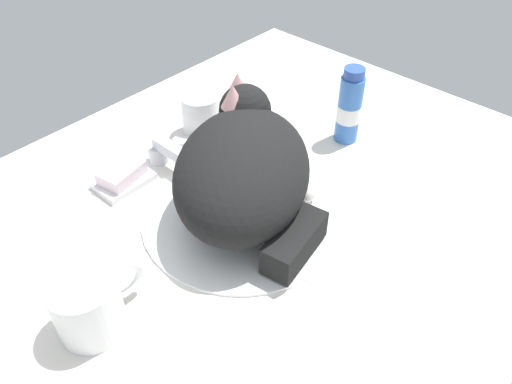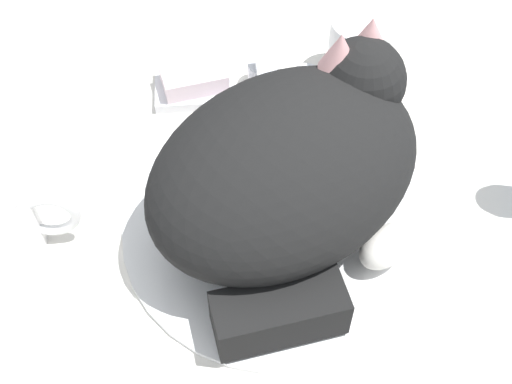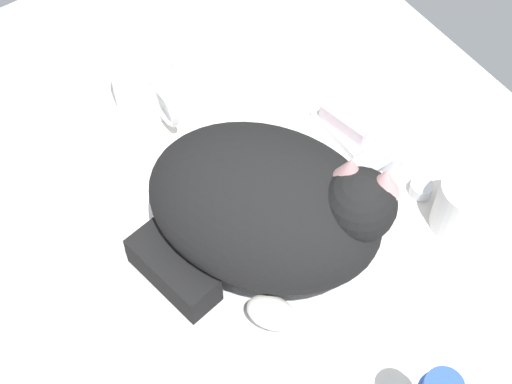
{
  "view_description": "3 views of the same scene",
  "coord_description": "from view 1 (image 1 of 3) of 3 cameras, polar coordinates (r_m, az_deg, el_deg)",
  "views": [
    {
      "loc": [
        -39.4,
        -38.6,
        53.9
      ],
      "look_at": [
        1.48,
        -1.32,
        4.52
      ],
      "focal_mm": 35.07,
      "sensor_mm": 36.0,
      "label": 1
    },
    {
      "loc": [
        -5.73,
        -37.6,
        53.88
      ],
      "look_at": [
        -2.58,
        -0.58,
        6.35
      ],
      "focal_mm": 46.96,
      "sensor_mm": 36.0,
      "label": 2
    },
    {
      "loc": [
        37.2,
        -27.03,
        79.61
      ],
      "look_at": [
        -2.76,
        0.87,
        7.02
      ],
      "focal_mm": 54.44,
      "sensor_mm": 36.0,
      "label": 3
    }
  ],
  "objects": [
    {
      "name": "faucet",
      "position": [
        0.87,
        -10.65,
        4.4
      ],
      "size": [
        12.9,
        9.27,
        5.24
      ],
      "color": "silver",
      "rests_on": "ground_plane"
    },
    {
      "name": "soap_bar",
      "position": [
        0.84,
        -15.07,
        2.12
      ],
      "size": [
        7.91,
        6.03,
        2.24
      ],
      "primitive_type": "cube",
      "rotation": [
        0.0,
        0.0,
        0.2
      ],
      "color": "silver",
      "rests_on": "soap_dish"
    },
    {
      "name": "soap_dish",
      "position": [
        0.85,
        -14.87,
        1.22
      ],
      "size": [
        9.0,
        6.4,
        1.2
      ],
      "primitive_type": "cube",
      "color": "white",
      "rests_on": "ground_plane"
    },
    {
      "name": "cat",
      "position": [
        0.72,
        -1.34,
        2.63
      ],
      "size": [
        32.72,
        30.47,
        16.71
      ],
      "color": "black",
      "rests_on": "sink_basin"
    },
    {
      "name": "ground_plane",
      "position": [
        0.78,
        -1.45,
        -3.39
      ],
      "size": [
        110.0,
        82.5,
        3.0
      ],
      "primitive_type": "cube",
      "color": "silver"
    },
    {
      "name": "toothpaste_bottle",
      "position": [
        0.91,
        10.39,
        9.55
      ],
      "size": [
        4.32,
        4.32,
        14.19
      ],
      "color": "#3870C6",
      "rests_on": "ground_plane"
    },
    {
      "name": "coffee_mug",
      "position": [
        0.65,
        -18.71,
        -11.87
      ],
      "size": [
        12.28,
        8.24,
        8.36
      ],
      "color": "white",
      "rests_on": "ground_plane"
    },
    {
      "name": "sink_basin",
      "position": [
        0.77,
        -1.47,
        -2.34
      ],
      "size": [
        31.16,
        31.16,
        1.0
      ],
      "primitive_type": "cylinder",
      "color": "white",
      "rests_on": "ground_plane"
    },
    {
      "name": "rinse_cup",
      "position": [
        0.93,
        -6.29,
        8.81
      ],
      "size": [
        6.99,
        6.99,
        7.74
      ],
      "color": "white",
      "rests_on": "ground_plane"
    }
  ]
}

